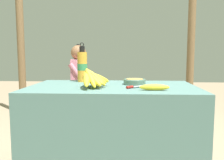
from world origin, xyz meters
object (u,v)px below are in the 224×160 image
object	(u,v)px
wooden_bench	(102,99)
water_bottle	(82,66)
loose_banana_front	(154,87)
banana_bunch_green	(132,89)
serving_bowl	(135,81)
knife	(136,86)
support_post_far	(191,41)
banana_bunch_ripe	(92,78)
support_post_near	(21,41)
seated_vendor	(75,79)

from	to	relation	value
wooden_bench	water_bottle	bearing A→B (deg)	-93.91
loose_banana_front	banana_bunch_green	distance (m)	1.51
serving_bowl	knife	world-z (taller)	serving_bowl
water_bottle	support_post_far	xyz separation A→B (m)	(1.33, 1.46, 0.30)
water_bottle	serving_bowl	bearing A→B (deg)	-19.85
knife	wooden_bench	xyz separation A→B (m)	(-0.39, 1.38, -0.36)
banana_bunch_ripe	support_post_near	world-z (taller)	support_post_near
seated_vendor	knife	bearing A→B (deg)	108.02
seated_vendor	support_post_near	xyz separation A→B (m)	(-0.92, 0.47, 0.51)
loose_banana_front	wooden_bench	xyz separation A→B (m)	(-0.51, 1.49, -0.38)
water_bottle	knife	bearing A→B (deg)	-37.66
loose_banana_front	support_post_near	bearing A→B (deg)	132.61
serving_bowl	wooden_bench	xyz separation A→B (m)	(-0.39, 1.19, -0.38)
banana_bunch_ripe	banana_bunch_green	size ratio (longest dim) A/B	1.28
banana_bunch_ripe	knife	world-z (taller)	banana_bunch_ripe
support_post_far	knife	bearing A→B (deg)	-115.83
water_bottle	support_post_near	world-z (taller)	support_post_near
knife	support_post_far	size ratio (longest dim) A/B	0.09
loose_banana_front	knife	xyz separation A→B (m)	(-0.12, 0.12, -0.01)
water_bottle	support_post_near	bearing A→B (deg)	129.37
serving_bowl	banana_bunch_green	world-z (taller)	serving_bowl
loose_banana_front	support_post_near	world-z (taller)	support_post_near
serving_bowl	knife	bearing A→B (deg)	-89.01
banana_bunch_ripe	seated_vendor	xyz separation A→B (m)	(-0.41, 1.34, -0.15)
wooden_bench	banana_bunch_green	size ratio (longest dim) A/B	4.84
serving_bowl	banana_bunch_green	bearing A→B (deg)	89.00
banana_bunch_ripe	water_bottle	bearing A→B (deg)	111.07
support_post_near	knife	bearing A→B (deg)	-47.59
seated_vendor	support_post_far	xyz separation A→B (m)	(1.61, 0.47, 0.51)
serving_bowl	water_bottle	size ratio (longest dim) A/B	0.52
knife	banana_bunch_green	distance (m)	1.39
banana_bunch_ripe	water_bottle	size ratio (longest dim) A/B	1.02
loose_banana_front	support_post_far	bearing A→B (deg)	68.55
seated_vendor	support_post_near	world-z (taller)	support_post_near
serving_bowl	support_post_far	world-z (taller)	support_post_far
banana_bunch_ripe	wooden_bench	size ratio (longest dim) A/B	0.26
banana_bunch_ripe	water_bottle	xyz separation A→B (m)	(-0.14, 0.35, 0.07)
knife	seated_vendor	size ratio (longest dim) A/B	0.19
serving_bowl	support_post_near	bearing A→B (deg)	135.52
water_bottle	wooden_bench	distance (m)	1.14
seated_vendor	support_post_far	size ratio (longest dim) A/B	0.47
support_post_near	banana_bunch_ripe	bearing A→B (deg)	-53.67
water_bottle	banana_bunch_green	xyz separation A→B (m)	(0.48, 1.02, -0.36)
loose_banana_front	serving_bowl	bearing A→B (deg)	111.77
water_bottle	wooden_bench	xyz separation A→B (m)	(0.07, 1.02, -0.49)
serving_bowl	seated_vendor	distance (m)	1.36
serving_bowl	support_post_far	size ratio (longest dim) A/B	0.08
loose_banana_front	knife	world-z (taller)	loose_banana_front
knife	loose_banana_front	bearing A→B (deg)	-84.02
wooden_bench	seated_vendor	world-z (taller)	seated_vendor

